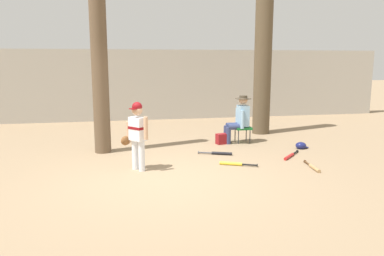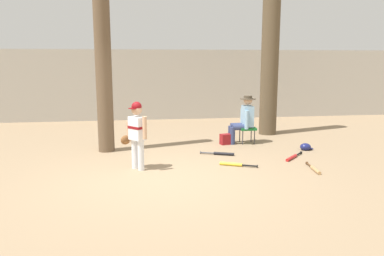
% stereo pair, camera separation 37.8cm
% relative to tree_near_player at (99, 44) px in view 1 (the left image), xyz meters
% --- Properties ---
extents(ground_plane, '(60.00, 60.00, 0.00)m').
position_rel_tree_near_player_xyz_m(ground_plane, '(1.14, -2.27, -2.42)').
color(ground_plane, '#937A5B').
extents(concrete_back_wall, '(18.00, 0.36, 2.44)m').
position_rel_tree_near_player_xyz_m(concrete_back_wall, '(1.14, 4.75, -1.20)').
color(concrete_back_wall, '#ADA89E').
rests_on(concrete_back_wall, ground).
extents(tree_near_player, '(0.48, 0.48, 5.30)m').
position_rel_tree_near_player_xyz_m(tree_near_player, '(0.00, 0.00, 0.00)').
color(tree_near_player, brown).
rests_on(tree_near_player, ground).
extents(tree_behind_spectator, '(0.82, 0.82, 5.75)m').
position_rel_tree_near_player_xyz_m(tree_behind_spectator, '(4.37, 1.47, 0.02)').
color(tree_behind_spectator, brown).
rests_on(tree_behind_spectator, ground).
extents(young_ballplayer, '(0.54, 0.48, 1.31)m').
position_rel_tree_near_player_xyz_m(young_ballplayer, '(0.70, -1.61, -1.68)').
color(young_ballplayer, white).
rests_on(young_ballplayer, ground).
extents(folding_stool, '(0.41, 0.41, 0.41)m').
position_rel_tree_near_player_xyz_m(folding_stool, '(3.45, 0.36, -2.06)').
color(folding_stool, '#196B2D').
rests_on(folding_stool, ground).
extents(seated_spectator, '(0.67, 0.53, 1.20)m').
position_rel_tree_near_player_xyz_m(seated_spectator, '(3.35, 0.36, -1.78)').
color(seated_spectator, navy).
rests_on(seated_spectator, ground).
extents(handbag_beside_stool, '(0.37, 0.26, 0.26)m').
position_rel_tree_near_player_xyz_m(handbag_beside_stool, '(2.92, 0.30, -2.29)').
color(handbag_beside_stool, maroon).
rests_on(handbag_beside_stool, ground).
extents(bat_red_barrel, '(0.61, 0.63, 0.07)m').
position_rel_tree_near_player_xyz_m(bat_red_barrel, '(3.97, -1.28, -2.39)').
color(bat_red_barrel, red).
rests_on(bat_red_barrel, ground).
extents(bat_yellow_trainer, '(0.71, 0.38, 0.07)m').
position_rel_tree_near_player_xyz_m(bat_yellow_trainer, '(2.59, -1.66, -2.39)').
color(bat_yellow_trainer, yellow).
rests_on(bat_yellow_trainer, ground).
extents(bat_black_composite, '(0.73, 0.34, 0.07)m').
position_rel_tree_near_player_xyz_m(bat_black_composite, '(2.53, -0.76, -2.39)').
color(bat_black_composite, black).
rests_on(bat_black_composite, ground).
extents(bat_wood_tan, '(0.14, 0.71, 0.07)m').
position_rel_tree_near_player_xyz_m(bat_wood_tan, '(4.02, -2.19, -2.39)').
color(bat_wood_tan, tan).
rests_on(bat_wood_tan, ground).
extents(batting_helmet_navy, '(0.30, 0.23, 0.17)m').
position_rel_tree_near_player_xyz_m(batting_helmet_navy, '(4.59, -0.57, -2.35)').
color(batting_helmet_navy, navy).
rests_on(batting_helmet_navy, ground).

